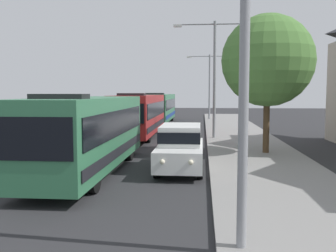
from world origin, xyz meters
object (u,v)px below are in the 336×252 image
Objects in this scene: bus_middle at (159,107)px; box_truck_oncoming at (131,107)px; streetlamp_mid at (215,67)px; roadside_tree at (268,61)px; bus_second_in_line at (140,114)px; streetlamp_far at (210,79)px; bus_lead at (89,131)px; white_suv at (181,146)px.

bus_middle is 3.62m from box_truck_oncoming.
roadside_tree is at bearing -68.83° from streetlamp_mid.
bus_middle is at bearing -24.19° from box_truck_oncoming.
streetlamp_mid is at bearing 111.17° from roadside_tree.
bus_second_in_line is 18.64m from streetlamp_far.
bus_middle is 1.79× the size of box_truck_oncoming.
streetlamp_mid is at bearing -13.97° from bus_second_in_line.
bus_middle is 1.73× the size of roadside_tree.
box_truck_oncoming is at bearing 96.99° from bus_lead.
streetlamp_mid is at bearing 64.59° from bus_lead.
bus_lead is 1.33× the size of streetlamp_mid.
roadside_tree is (2.49, -6.42, -0.13)m from streetlamp_mid.
bus_lead is 1.48× the size of roadside_tree.
white_suv is at bearing -93.29° from streetlamp_far.
roadside_tree is (7.88, -7.76, 3.18)m from bus_second_in_line.
roadside_tree is at bearing 45.30° from white_suv.
streetlamp_far is at bearing 21.11° from box_truck_oncoming.
streetlamp_mid reaches higher than roadside_tree.
streetlamp_far reaches higher than bus_lead.
streetlamp_mid is 6.89m from roadside_tree.
white_suv is 0.70× the size of roadside_tree.
box_truck_oncoming is (-3.30, 1.48, 0.00)m from bus_middle.
roadside_tree is (7.88, -20.50, 3.18)m from bus_middle.
bus_lead is 9.84m from roadside_tree.
bus_second_in_line is 1.43× the size of streetlamp_far.
bus_middle is at bearing 90.00° from bus_lead.
bus_lead is at bearing -83.01° from box_truck_oncoming.
bus_lead is at bearing -100.11° from streetlamp_far.
bus_lead is at bearing -90.00° from bus_middle.
bus_second_in_line is at bearing -90.00° from bus_middle.
bus_lead is 1.40× the size of streetlamp_far.
streetlamp_far is 25.46m from roadside_tree.
streetlamp_mid reaches higher than bus_lead.
streetlamp_far reaches higher than bus_second_in_line.
streetlamp_mid is at bearing 80.93° from white_suv.
white_suv is (3.70, -11.99, -0.66)m from bus_second_in_line.
streetlamp_far is at bearing 72.93° from bus_second_in_line.
roadside_tree is (11.19, -21.98, 3.17)m from box_truck_oncoming.
roadside_tree is at bearing -68.96° from bus_middle.
streetlamp_far is (8.70, 3.36, 3.08)m from box_truck_oncoming.
white_suv is at bearing -72.86° from bus_second_in_line.
bus_lead and bus_middle have the same top height.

